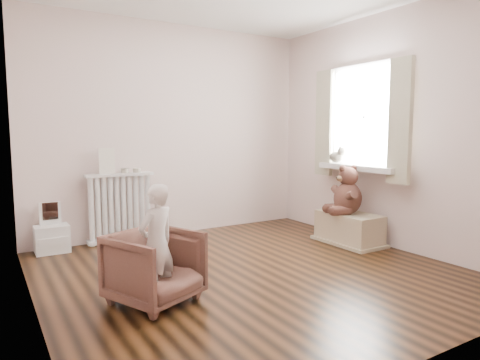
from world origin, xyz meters
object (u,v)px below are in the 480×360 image
armchair (155,267)px  plush_cat (337,155)px  child (157,243)px  radiator (121,209)px  teddy_bear (348,186)px  toy_vanity (51,227)px  toy_bench (349,226)px

armchair → plush_cat: size_ratio=2.45×
child → plush_cat: (2.66, 0.91, 0.54)m
child → plush_cat: plush_cat is taller
radiator → teddy_bear: 2.63m
armchair → plush_cat: (2.66, 0.86, 0.73)m
toy_vanity → toy_bench: 3.29m
teddy_bear → plush_cat: 0.52m
armchair → teddy_bear: teddy_bear is taller
armchair → toy_bench: bearing=-12.9°
radiator → plush_cat: plush_cat is taller
toy_vanity → plush_cat: bearing=-17.7°
radiator → armchair: 1.91m
toy_vanity → plush_cat: plush_cat is taller
armchair → teddy_bear: bearing=-12.6°
armchair → child: child is taller
teddy_bear → radiator: bearing=166.2°
child → toy_bench: size_ratio=1.18×
radiator → toy_vanity: size_ratio=1.51×
toy_vanity → armchair: (0.47, -1.86, -0.00)m
teddy_bear → toy_vanity: bearing=173.7°
radiator → toy_bench: bearing=-32.1°
plush_cat → radiator: bearing=-179.7°
toy_bench → radiator: bearing=147.9°
armchair → plush_cat: bearing=-5.9°
radiator → toy_bench: (2.24, -1.41, -0.19)m
teddy_bear → plush_cat: (0.17, 0.37, 0.33)m
toy_vanity → toy_bench: toy_vanity is taller
radiator → toy_vanity: (-0.75, -0.03, -0.11)m
plush_cat → child: bearing=-137.5°
toy_vanity → teddy_bear: (2.97, -1.37, 0.40)m
radiator → child: (-0.28, -1.94, 0.07)m
radiator → armchair: size_ratio=1.36×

